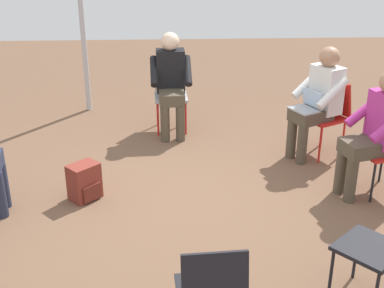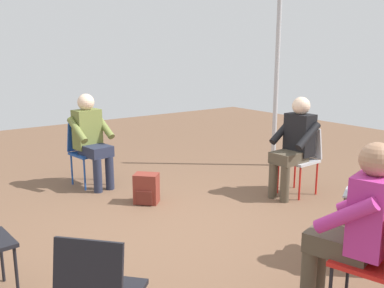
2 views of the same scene
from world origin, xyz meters
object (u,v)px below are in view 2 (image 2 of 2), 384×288
Objects in this scene: person_in_black at (294,142)px; person_in_olive at (91,136)px; chair_east at (86,148)px; backpack_near_laptop_user at (147,190)px; chair_south at (302,155)px; chair_west at (380,257)px; person_in_magenta at (356,222)px.

person_in_olive is at bearing 43.30° from person_in_black.
chair_east is 2.36× the size of backpack_near_laptop_user.
chair_south is 2.86m from chair_east.
chair_west is at bearing 137.58° from chair_south.
chair_south is 0.69× the size of person_in_black.
chair_south reaches higher than backpack_near_laptop_user.
backpack_near_laptop_user is (2.92, 0.03, -0.34)m from chair_west.
backpack_near_laptop_user is at bearing 62.43° from chair_south.
chair_west is 2.62m from person_in_black.
person_in_olive and person_in_black have the same top height.
person_in_magenta is 1.00× the size of person_in_black.
chair_east is at bearing 43.66° from chair_south.
chair_west is 0.69× the size of person_in_olive.
chair_east is 0.69× the size of person_in_magenta.
backpack_near_laptop_user is at bearing 75.58° from chair_west.
person_in_magenta is 2.81m from backpack_near_laptop_user.
chair_west is at bearing 140.28° from person_in_black.
chair_south is at bearing 128.69° from chair_east.
person_in_black reaches higher than chair_east.
chair_east is at bearing -90.00° from person_in_olive.
chair_south is 2.36× the size of backpack_near_laptop_user.
person_in_black is 3.44× the size of backpack_near_laptop_user.
chair_west is 0.69× the size of person_in_magenta.
person_in_black is (1.91, -1.63, 0.00)m from person_in_magenta.
chair_east is 2.76m from person_in_black.
chair_south is 2.74m from person_in_olive.
person_in_black is at bearing -117.77° from backpack_near_laptop_user.
person_in_magenta is at bearing 137.26° from person_in_black.
chair_east is 0.69× the size of person_in_black.
person_in_magenta and person_in_olive have the same top height.
person_in_black is at bearing 34.51° from person_in_magenta.
person_in_magenta reaches higher than chair_south.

